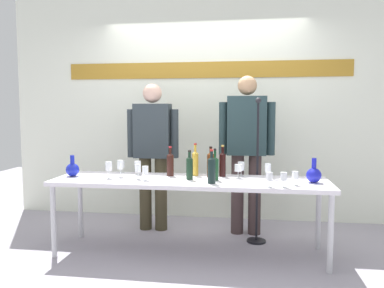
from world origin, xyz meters
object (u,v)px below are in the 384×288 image
Objects in this scene: wine_bottle_4 at (212,169)px; wine_bottle_6 at (170,163)px; wine_glass_left_0 at (145,171)px; wine_glass_left_1 at (109,167)px; wine_bottle_0 at (195,162)px; wine_glass_right_2 at (241,166)px; wine_bottle_5 at (211,163)px; wine_glass_left_3 at (138,165)px; presenter_left at (153,147)px; wine_glass_right_1 at (238,168)px; display_table at (190,185)px; wine_glass_right_5 at (269,177)px; decanter_blue_left at (73,169)px; wine_glass_left_5 at (120,165)px; decanter_blue_right at (314,175)px; wine_bottle_3 at (215,167)px; presenter_right at (247,144)px; wine_glass_right_3 at (268,168)px; wine_glass_left_2 at (122,164)px; wine_bottle_2 at (222,163)px; wine_glass_right_0 at (284,177)px; wine_glass_right_4 at (295,176)px; microphone_stand at (257,195)px.

wine_bottle_6 is (-0.45, 0.34, -0.00)m from wine_bottle_4.
wine_glass_left_1 is (-0.38, 0.05, 0.02)m from wine_glass_left_0.
wine_bottle_0 reaches higher than wine_glass_right_2.
wine_bottle_5 is 2.15× the size of wine_glass_left_3.
wine_glass_right_1 is (0.99, -0.55, -0.14)m from presenter_left.
display_table is 20.55× the size of wine_glass_right_5.
decanter_blue_left is 0.49m from wine_glass_left_5.
wine_glass_right_2 is (-0.66, 0.25, 0.02)m from decanter_blue_right.
wine_glass_left_5 is (0.49, 0.03, 0.05)m from decanter_blue_left.
wine_bottle_3 is 2.21× the size of wine_glass_left_0.
wine_glass_right_3 is at bearing -70.44° from presenter_right.
decanter_blue_right is at bearing -8.75° from wine_glass_left_2.
decanter_blue_left is 0.12× the size of presenter_right.
wine_bottle_0 is 0.75m from wine_glass_left_5.
presenter_left is 5.34× the size of wine_bottle_2.
decanter_blue_right is 0.76× the size of wine_bottle_5.
wine_bottle_0 is 0.97m from wine_glass_right_0.
wine_bottle_0 is 2.42× the size of wine_glass_right_1.
decanter_blue_right is at bearing 39.20° from wine_glass_right_4.
decanter_blue_right is 0.42m from wine_glass_right_3.
display_table is 0.93m from presenter_right.
wine_bottle_4 reaches higher than wine_glass_right_4.
wine_glass_left_2 is at bearing -175.38° from microphone_stand.
wine_bottle_3 reaches higher than wine_glass_right_0.
decanter_blue_right is at bearing -22.12° from presenter_left.
wine_bottle_2 reaches higher than decanter_blue_left.
wine_bottle_4 is 1.84× the size of wine_glass_left_5.
decanter_blue_right is 1.82× the size of wine_glass_right_4.
wine_bottle_2 is at bearing -150.44° from microphone_stand.
presenter_right reaches higher than wine_glass_left_2.
wine_bottle_0 is at bearing 132.73° from wine_bottle_3.
wine_glass_left_3 is 1.03m from wine_glass_right_1.
wine_glass_right_3 is 1.23× the size of wine_glass_right_4.
presenter_right reaches higher than wine_glass_right_1.
wine_glass_left_1 is at bearing 173.73° from wine_bottle_4.
wine_bottle_6 is at bearing -179.11° from wine_bottle_5.
wine_glass_left_3 is at bearing 167.26° from wine_glass_right_4.
wine_glass_left_5 is 1.21m from wine_glass_right_2.
wine_glass_right_2 reaches higher than wine_glass_right_5.
wine_glass_right_3 is (1.44, 0.06, -0.01)m from wine_glass_left_5.
presenter_left reaches higher than wine_glass_right_4.
display_table is 8.76× the size of wine_bottle_6.
display_table is 0.30m from wine_bottle_3.
wine_glass_left_1 is 1.16× the size of wine_glass_left_3.
wine_glass_left_3 is (-1.72, 0.20, 0.03)m from decanter_blue_right.
display_table is 0.33m from wine_bottle_6.
decanter_blue_right is at bearing -6.53° from wine_glass_left_3.
display_table is at bearing -153.22° from wine_glass_right_2.
wine_bottle_3 is at bearing -2.37° from wine_glass_left_5.
wine_bottle_0 is at bearing 20.13° from wine_glass_left_1.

